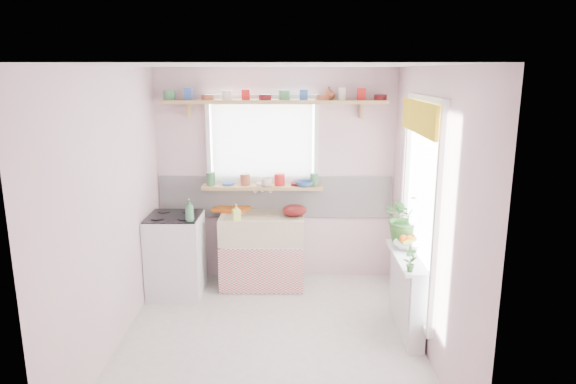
{
  "coord_description": "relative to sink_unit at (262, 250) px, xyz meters",
  "views": [
    {
      "loc": [
        0.2,
        -4.34,
        2.46
      ],
      "look_at": [
        0.16,
        0.55,
        1.3
      ],
      "focal_mm": 32.0,
      "sensor_mm": 36.0,
      "label": 1
    }
  ],
  "objects": [
    {
      "name": "cooker_bottle",
      "position": [
        -0.73,
        -0.46,
        0.6
      ],
      "size": [
        0.11,
        0.11,
        0.24
      ],
      "primitive_type": "imported",
      "rotation": [
        0.0,
        0.0,
        0.2
      ],
      "color": "#438759",
      "rests_on": "cooker"
    },
    {
      "name": "herb_pot",
      "position": [
        1.36,
        -1.49,
        0.46
      ],
      "size": [
        0.12,
        0.08,
        0.23
      ],
      "primitive_type": "imported",
      "rotation": [
        0.0,
        0.0,
        0.02
      ],
      "color": "#336729",
      "rests_on": "radiator_ledge"
    },
    {
      "name": "shelf_vase",
      "position": [
        0.76,
        0.24,
        1.78
      ],
      "size": [
        0.18,
        0.18,
        0.15
      ],
      "primitive_type": "imported",
      "rotation": [
        0.0,
        0.0,
        -0.39
      ],
      "color": "#964B2E",
      "rests_on": "pine_shelf"
    },
    {
      "name": "colander",
      "position": [
        0.37,
        -0.01,
        0.48
      ],
      "size": [
        0.32,
        0.32,
        0.13
      ],
      "primitive_type": "ellipsoid",
      "rotation": [
        0.0,
        0.0,
        0.16
      ],
      "color": "#5D0F10",
      "rests_on": "sink_unit"
    },
    {
      "name": "sill_cup",
      "position": [
        0.05,
        0.13,
        0.78
      ],
      "size": [
        0.16,
        0.16,
        0.1
      ],
      "primitive_type": "imported",
      "rotation": [
        0.0,
        0.0,
        0.35
      ],
      "color": "beige",
      "rests_on": "windowsill"
    },
    {
      "name": "dish_tray",
      "position": [
        -0.38,
        0.21,
        0.44
      ],
      "size": [
        0.46,
        0.4,
        0.04
      ],
      "primitive_type": "cube",
      "rotation": [
        0.0,
        0.0,
        -0.36
      ],
      "color": "#D76113",
      "rests_on": "sink_unit"
    },
    {
      "name": "fruit_bowl",
      "position": [
        1.48,
        -0.91,
        0.38
      ],
      "size": [
        0.38,
        0.38,
        0.07
      ],
      "primitive_type": "imported",
      "rotation": [
        0.0,
        0.0,
        -0.39
      ],
      "color": "silver",
      "rests_on": "radiator_ledge"
    },
    {
      "name": "sink_unit",
      "position": [
        0.0,
        0.0,
        0.0
      ],
      "size": [
        0.95,
        0.65,
        1.11
      ],
      "color": "white",
      "rests_on": "ground"
    },
    {
      "name": "jade_plant",
      "position": [
        1.48,
        -0.69,
        0.6
      ],
      "size": [
        0.56,
        0.53,
        0.51
      ],
      "primitive_type": "imported",
      "rotation": [
        0.0,
        0.0,
        0.33
      ],
      "color": "#386E2C",
      "rests_on": "radiator_ledge"
    },
    {
      "name": "sill_bowl",
      "position": [
        0.49,
        0.13,
        0.76
      ],
      "size": [
        0.22,
        0.22,
        0.06
      ],
      "primitive_type": "imported",
      "rotation": [
        0.0,
        0.0,
        -0.15
      ],
      "color": "#2F589A",
      "rests_on": "windowsill"
    },
    {
      "name": "sill_crockery",
      "position": [
        -0.02,
        0.19,
        0.78
      ],
      "size": [
        1.35,
        0.11,
        0.12
      ],
      "color": "#3F7F4C",
      "rests_on": "windowsill"
    },
    {
      "name": "cooker",
      "position": [
        -0.95,
        -0.24,
        0.03
      ],
      "size": [
        0.58,
        0.58,
        0.93
      ],
      "color": "white",
      "rests_on": "ground"
    },
    {
      "name": "fruit",
      "position": [
        1.49,
        -0.9,
        0.44
      ],
      "size": [
        0.2,
        0.14,
        0.1
      ],
      "color": "orange",
      "rests_on": "fruit_bowl"
    },
    {
      "name": "shelf_crockery",
      "position": [
        0.11,
        0.18,
        1.76
      ],
      "size": [
        2.47,
        0.11,
        0.12
      ],
      "color": "#3F7F4C",
      "rests_on": "pine_shelf"
    },
    {
      "name": "radiator_ledge",
      "position": [
        1.45,
        -1.09,
        -0.03
      ],
      "size": [
        0.22,
        0.95,
        0.78
      ],
      "color": "white",
      "rests_on": "ground"
    },
    {
      "name": "soap_bottle_sink",
      "position": [
        -0.27,
        -0.19,
        0.51
      ],
      "size": [
        0.11,
        0.11,
        0.18
      ],
      "primitive_type": "imported",
      "rotation": [
        0.0,
        0.0,
        0.39
      ],
      "color": "#EBF86E",
      "rests_on": "sink_unit"
    },
    {
      "name": "pine_shelf",
      "position": [
        0.15,
        0.18,
        1.69
      ],
      "size": [
        2.52,
        0.24,
        0.04
      ],
      "primitive_type": "cube",
      "color": "tan",
      "rests_on": "room"
    },
    {
      "name": "room",
      "position": [
        0.81,
        -0.43,
        0.94
      ],
      "size": [
        3.2,
        3.2,
        3.2
      ],
      "color": "silver",
      "rests_on": "ground"
    },
    {
      "name": "windowsill",
      "position": [
        -0.0,
        0.19,
        0.71
      ],
      "size": [
        1.4,
        0.22,
        0.04
      ],
      "primitive_type": "cube",
      "color": "tan",
      "rests_on": "room"
    }
  ]
}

